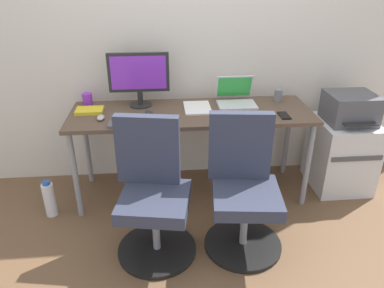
% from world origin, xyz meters
% --- Properties ---
extents(ground_plane, '(5.28, 5.28, 0.00)m').
position_xyz_m(ground_plane, '(0.00, 0.00, 0.00)').
color(ground_plane, brown).
extents(back_wall, '(4.40, 0.04, 2.60)m').
position_xyz_m(back_wall, '(0.00, 0.39, 1.30)').
color(back_wall, silver).
rests_on(back_wall, ground).
extents(desk, '(1.90, 0.61, 0.75)m').
position_xyz_m(desk, '(0.00, 0.00, 0.68)').
color(desk, brown).
rests_on(desk, ground).
extents(office_chair_left, '(0.54, 0.54, 0.94)m').
position_xyz_m(office_chair_left, '(-0.31, -0.66, 0.42)').
color(office_chair_left, black).
rests_on(office_chair_left, ground).
extents(office_chair_right, '(0.54, 0.54, 0.94)m').
position_xyz_m(office_chair_right, '(0.29, -0.66, 0.42)').
color(office_chair_right, black).
rests_on(office_chair_right, ground).
extents(side_cabinet, '(0.47, 0.52, 0.61)m').
position_xyz_m(side_cabinet, '(1.31, 0.01, 0.31)').
color(side_cabinet, silver).
rests_on(side_cabinet, ground).
extents(printer, '(0.38, 0.40, 0.24)m').
position_xyz_m(printer, '(1.31, 0.01, 0.73)').
color(printer, '#515156').
rests_on(printer, side_cabinet).
extents(water_bottle_on_floor, '(0.09, 0.09, 0.31)m').
position_xyz_m(water_bottle_on_floor, '(-1.13, -0.23, 0.15)').
color(water_bottle_on_floor, white).
rests_on(water_bottle_on_floor, ground).
extents(desktop_monitor, '(0.48, 0.18, 0.43)m').
position_xyz_m(desktop_monitor, '(-0.40, 0.17, 1.00)').
color(desktop_monitor, '#262626').
rests_on(desktop_monitor, desk).
extents(open_laptop, '(0.31, 0.29, 0.22)m').
position_xyz_m(open_laptop, '(0.38, 0.14, 0.80)').
color(open_laptop, silver).
rests_on(open_laptop, desk).
extents(keyboard_by_monitor, '(0.34, 0.12, 0.02)m').
position_xyz_m(keyboard_by_monitor, '(-0.45, -0.23, 0.76)').
color(keyboard_by_monitor, '#515156').
rests_on(keyboard_by_monitor, desk).
extents(keyboard_by_laptop, '(0.34, 0.12, 0.02)m').
position_xyz_m(keyboard_by_laptop, '(0.41, -0.18, 0.76)').
color(keyboard_by_laptop, '#2D2D2D').
rests_on(keyboard_by_laptop, desk).
extents(mouse_by_monitor, '(0.06, 0.10, 0.03)m').
position_xyz_m(mouse_by_monitor, '(-0.69, -0.11, 0.77)').
color(mouse_by_monitor, '#B7B7B7').
rests_on(mouse_by_monitor, desk).
extents(mouse_by_laptop, '(0.06, 0.10, 0.03)m').
position_xyz_m(mouse_by_laptop, '(-0.33, -0.03, 0.77)').
color(mouse_by_laptop, '#2D2D2D').
rests_on(mouse_by_laptop, desk).
extents(coffee_mug, '(0.08, 0.08, 0.09)m').
position_xyz_m(coffee_mug, '(-0.84, 0.24, 0.80)').
color(coffee_mug, purple).
rests_on(coffee_mug, desk).
extents(pen_cup, '(0.07, 0.07, 0.10)m').
position_xyz_m(pen_cup, '(0.74, 0.17, 0.80)').
color(pen_cup, slate).
rests_on(pen_cup, desk).
extents(phone_near_monitor, '(0.07, 0.14, 0.01)m').
position_xyz_m(phone_near_monitor, '(0.70, -0.16, 0.75)').
color(phone_near_monitor, black).
rests_on(phone_near_monitor, desk).
extents(notebook, '(0.21, 0.15, 0.03)m').
position_xyz_m(notebook, '(-0.80, 0.05, 0.76)').
color(notebook, yellow).
rests_on(notebook, desk).
extents(paper_pile, '(0.21, 0.30, 0.01)m').
position_xyz_m(paper_pile, '(0.05, 0.06, 0.76)').
color(paper_pile, white).
rests_on(paper_pile, desk).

